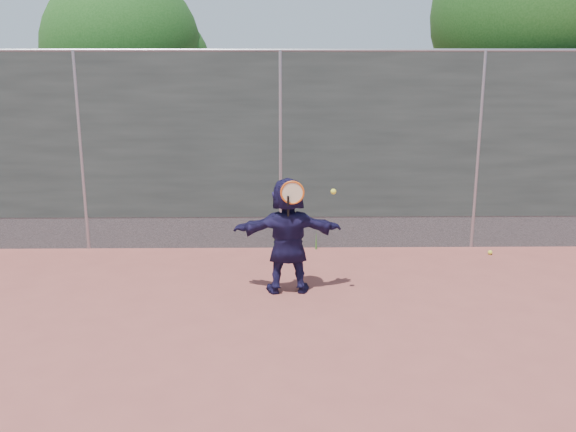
{
  "coord_description": "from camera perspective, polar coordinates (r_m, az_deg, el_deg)",
  "views": [
    {
      "loc": [
        -0.02,
        -6.12,
        2.99
      ],
      "look_at": [
        0.09,
        1.62,
        0.99
      ],
      "focal_mm": 40.0,
      "sensor_mm": 36.0,
      "label": 1
    }
  ],
  "objects": [
    {
      "name": "tree_left",
      "position": [
        12.98,
        -13.78,
        13.83
      ],
      "size": [
        3.15,
        3.0,
        4.53
      ],
      "color": "#382314",
      "rests_on": "ground"
    },
    {
      "name": "ball_ground",
      "position": [
        10.19,
        17.53,
        -3.11
      ],
      "size": [
        0.07,
        0.07,
        0.07
      ],
      "primitive_type": "sphere",
      "color": "yellow",
      "rests_on": "ground"
    },
    {
      "name": "swing_action",
      "position": [
        7.73,
        0.74,
        1.98
      ],
      "size": [
        0.68,
        0.13,
        0.51
      ],
      "color": "#D85414",
      "rests_on": "ground"
    },
    {
      "name": "weed_clump",
      "position": [
        9.93,
        1.05,
        -2.26
      ],
      "size": [
        0.68,
        0.07,
        0.3
      ],
      "color": "#387226",
      "rests_on": "ground"
    },
    {
      "name": "player",
      "position": [
        8.06,
        0.0,
        -1.71
      ],
      "size": [
        1.4,
        0.5,
        1.49
      ],
      "primitive_type": "imported",
      "rotation": [
        0.0,
        0.0,
        3.19
      ],
      "color": "#1A153A",
      "rests_on": "ground"
    },
    {
      "name": "fence",
      "position": [
        9.72,
        -0.68,
        6.13
      ],
      "size": [
        20.0,
        0.06,
        3.03
      ],
      "color": "#38423D",
      "rests_on": "ground"
    },
    {
      "name": "ground",
      "position": [
        6.81,
        -0.57,
        -11.57
      ],
      "size": [
        80.0,
        80.0,
        0.0
      ],
      "primitive_type": "plane",
      "color": "#9E4C42",
      "rests_on": "ground"
    },
    {
      "name": "tree_right",
      "position": [
        12.78,
        21.65,
        15.73
      ],
      "size": [
        3.78,
        3.6,
        5.39
      ],
      "color": "#382314",
      "rests_on": "ground"
    }
  ]
}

